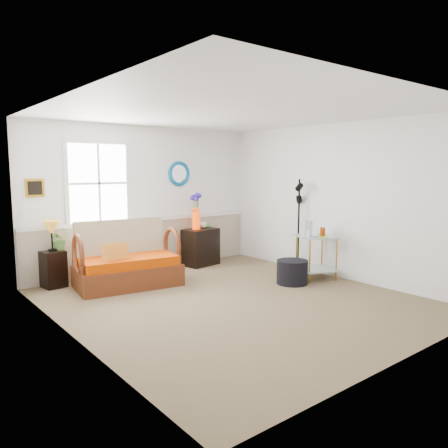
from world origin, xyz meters
TOP-DOWN VIEW (x-y plane):
  - floor at (0.00, 0.00)m, footprint 4.50×5.00m
  - ceiling at (0.00, 0.00)m, footprint 4.50×5.00m
  - walls at (0.00, 0.00)m, footprint 4.51×5.01m
  - wainscot at (0.00, 2.48)m, footprint 4.46×0.02m
  - chair_rail at (0.00, 2.47)m, footprint 4.46×0.04m
  - window at (-0.90, 2.47)m, footprint 1.14×0.06m
  - picture at (-1.92, 2.48)m, footprint 0.28×0.03m
  - mirror at (0.70, 2.48)m, footprint 0.47×0.07m
  - loveseat at (-0.82, 1.64)m, footprint 1.68×1.11m
  - throw_pillow at (-1.06, 1.53)m, footprint 0.40×0.14m
  - lamp_stand at (-1.76, 2.30)m, footprint 0.36×0.36m
  - table_lamp at (-1.76, 2.28)m, footprint 0.30×0.30m
  - potted_plant at (-1.63, 2.34)m, footprint 0.42×0.44m
  - cabinet at (0.97, 2.16)m, footprint 0.71×0.52m
  - flower_vase at (0.88, 2.18)m, footprint 0.23×0.23m
  - side_table at (1.88, 0.09)m, footprint 0.75×0.75m
  - tabletop_items at (1.84, 0.10)m, footprint 0.58×0.58m
  - floor_lamp at (2.10, 0.70)m, footprint 0.28×0.28m
  - ottoman at (1.31, 0.11)m, footprint 0.61×0.61m

SIDE VIEW (x-z plane):
  - floor at x=0.00m, z-range -0.01..0.01m
  - ottoman at x=1.31m, z-range 0.00..0.38m
  - lamp_stand at x=-1.76m, z-range 0.00..0.57m
  - cabinet at x=0.97m, z-range 0.00..0.70m
  - side_table at x=1.88m, z-range 0.00..0.73m
  - wainscot at x=0.00m, z-range 0.00..0.90m
  - loveseat at x=-0.82m, z-range 0.00..1.03m
  - throw_pillow at x=-1.06m, z-range 0.33..0.73m
  - potted_plant at x=-1.63m, z-range 0.57..0.84m
  - table_lamp at x=-1.76m, z-range 0.57..1.05m
  - floor_lamp at x=2.10m, z-range 0.00..1.66m
  - tabletop_items at x=1.84m, z-range 0.73..0.99m
  - chair_rail at x=0.00m, z-range 0.89..0.95m
  - flower_vase at x=0.88m, z-range 0.70..1.37m
  - walls at x=0.00m, z-range 0.00..2.60m
  - picture at x=-1.92m, z-range 1.41..1.69m
  - window at x=-0.90m, z-range 0.88..2.32m
  - mirror at x=0.70m, z-range 1.51..1.99m
  - ceiling at x=0.00m, z-range 2.60..2.60m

